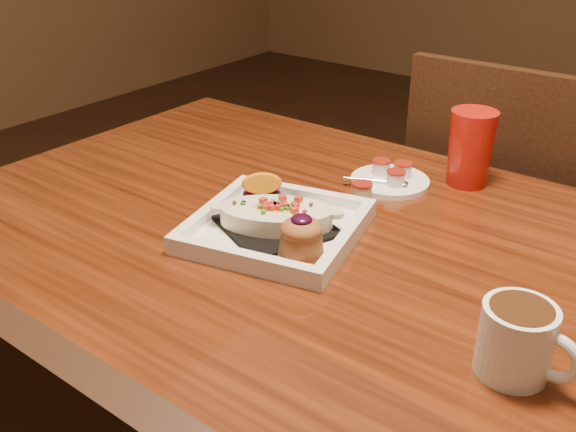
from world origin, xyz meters
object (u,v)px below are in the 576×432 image
Objects in this scene: plate at (279,224)px; red_tumbler at (470,148)px; chair_far at (501,238)px; saucer at (390,178)px; coffee_mug at (519,339)px; table at (363,316)px.

red_tumbler is (0.15, 0.37, 0.04)m from plate.
chair_far is 6.49× the size of saucer.
plate is 0.40m from red_tumbler.
coffee_mug is 0.81× the size of saucer.
plate reaches higher than saucer.
chair_far is at bearing 114.36° from coffee_mug.
coffee_mug is at bearing -60.99° from red_tumbler.
chair_far is 0.42m from red_tumbler.
red_tumbler is at bearing 124.39° from coffee_mug.
table is 12.97× the size of coffee_mug.
table is 10.88× the size of red_tumbler.
chair_far is (-0.00, 0.63, -0.15)m from table.
coffee_mug is (0.25, -0.74, 0.29)m from chair_far.
saucer is (-0.11, -0.37, 0.25)m from chair_far.
chair_far is 3.12× the size of plate.
table is at bearing 90.00° from chair_far.
table is at bearing -67.31° from saucer.
saucer is at bearing 69.30° from plate.
table is 0.19m from plate.
chair_far reaches higher than table.
saucer is 0.15m from red_tumbler.
plate is (-0.14, -0.02, 0.12)m from table.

